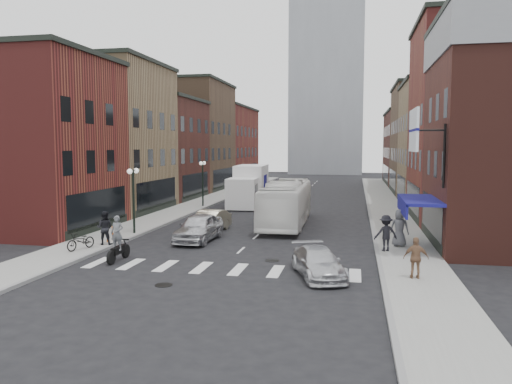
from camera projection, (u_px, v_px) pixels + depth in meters
ground at (236, 254)px, 25.21m from camera, size 160.00×160.00×0.00m
sidewalk_left at (204, 202)px, 48.34m from camera, size 3.00×74.00×0.15m
sidewalk_right at (385, 206)px, 45.02m from camera, size 3.00×74.00×0.15m
curb_left at (219, 203)px, 48.06m from camera, size 0.20×74.00×0.16m
curb_right at (368, 206)px, 45.32m from camera, size 0.20×74.00×0.16m
crosswalk_stripes at (221, 269)px, 22.28m from camera, size 12.00×2.20×0.01m
bldg_left_near at (26, 143)px, 32.01m from camera, size 10.30×9.20×11.30m
bldg_left_mid_a at (100, 138)px, 41.24m from camera, size 10.30×10.20×12.30m
bldg_left_mid_b at (149, 149)px, 51.09m from camera, size 10.30×10.20×10.30m
bldg_left_far_a at (185, 136)px, 61.70m from camera, size 10.30×12.20×13.30m
bldg_left_far_b at (216, 145)px, 75.46m from camera, size 10.30×16.20×11.30m
bldg_right_mid_a at (488, 122)px, 35.28m from camera, size 10.30×10.20×14.30m
bldg_right_mid_b at (459, 144)px, 45.18m from camera, size 10.30×10.20×11.30m
bldg_right_far_a at (439, 140)px, 55.87m from camera, size 10.30×12.20×12.30m
bldg_right_far_b at (423, 148)px, 69.64m from camera, size 10.30×16.20×10.30m
awning_blue at (416, 201)px, 25.66m from camera, size 1.80×5.00×0.78m
billboard_sign at (416, 132)px, 23.45m from camera, size 1.52×3.00×3.70m
distant_tower at (328, 47)px, 99.04m from camera, size 14.00×14.00×50.00m
streetlamp_near at (133, 188)px, 30.29m from camera, size 0.32×1.22×4.11m
streetlamp_far at (203, 175)px, 43.96m from camera, size 0.32×1.22×4.11m
bike_rack at (110, 234)px, 27.91m from camera, size 0.08×0.68×0.80m
box_truck at (249, 186)px, 45.41m from camera, size 2.90×8.56×3.67m
motorcycle_rider at (118, 240)px, 23.58m from camera, size 0.61×2.16×2.20m
transit_bus at (287, 203)px, 34.39m from camera, size 2.80×11.05×3.06m
sedan_left_near at (199, 228)px, 28.64m from camera, size 2.04×4.71×1.58m
sedan_left_far at (209, 221)px, 31.63m from camera, size 1.98×4.35×1.38m
curb_car at (318, 263)px, 20.87m from camera, size 2.96×4.46×1.20m
parked_bicycle at (81, 241)px, 25.61m from camera, size 1.11×1.85×0.92m
ped_left_solo at (105, 228)px, 26.91m from camera, size 0.94×0.61×1.82m
ped_right_a at (386, 233)px, 25.25m from camera, size 1.30×0.90×1.83m
ped_right_b at (416, 258)px, 20.01m from camera, size 1.00×0.52×1.68m
ped_right_c at (399, 228)px, 26.41m from camera, size 1.07×0.80×1.98m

